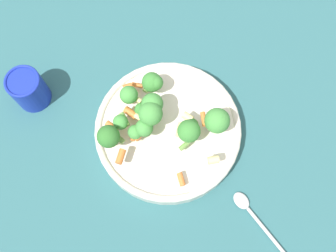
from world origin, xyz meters
The scene contains 5 objects.
ground_plane centered at (0.00, 0.00, 0.00)m, with size 3.00×3.00×0.00m, color #2D6066.
bowl centered at (0.00, 0.00, 0.02)m, with size 0.29×0.29×0.04m.
pasta_salad centered at (-0.01, 0.01, 0.08)m, with size 0.24×0.23×0.08m.
cup centered at (-0.25, 0.16, 0.04)m, with size 0.07×0.07×0.08m.
spoon centered at (0.11, -0.21, 0.01)m, with size 0.08×0.17×0.01m.
Camera 1 is at (-0.07, -0.23, 0.77)m, focal length 42.00 mm.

